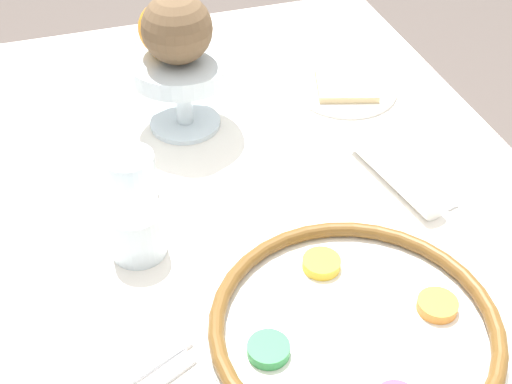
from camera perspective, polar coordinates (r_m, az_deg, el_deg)
dining_table at (r=1.31m, az=1.50°, el=-14.30°), size 1.33×0.84×0.74m
seder_plate at (r=0.88m, az=7.95°, el=-10.71°), size 0.36×0.36×0.03m
fruit_stand at (r=1.17m, az=-5.98°, el=9.37°), size 0.17×0.17×0.13m
orange_fruit at (r=1.15m, az=-7.24°, el=12.85°), size 0.09×0.09×0.09m
coconut at (r=1.12m, az=-6.35°, el=12.86°), size 0.11×0.11×0.11m
bread_plate at (r=1.31m, az=7.20°, el=8.26°), size 0.18×0.18×0.02m
napkin_roll at (r=1.10m, az=11.12°, el=1.47°), size 0.20×0.07×0.04m
cup_near at (r=0.97m, az=-9.52°, el=-3.08°), size 0.08×0.08×0.07m
cup_mid at (r=1.06m, az=-10.02°, el=1.23°), size 0.08×0.08×0.07m
cup_far at (r=1.37m, az=-8.71°, el=11.09°), size 0.08×0.08×0.07m
fork_right at (r=0.86m, az=-10.15°, el=-14.38°), size 0.08×0.16×0.01m
spoon at (r=1.12m, az=12.94°, el=0.99°), size 0.15×0.05×0.01m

